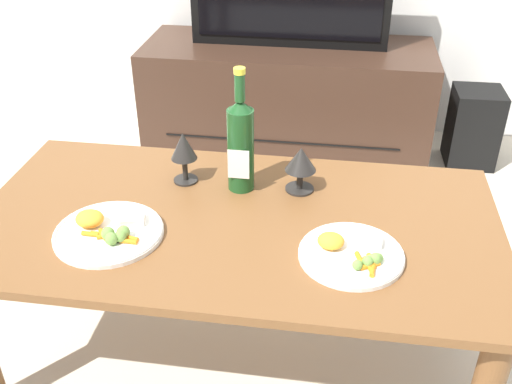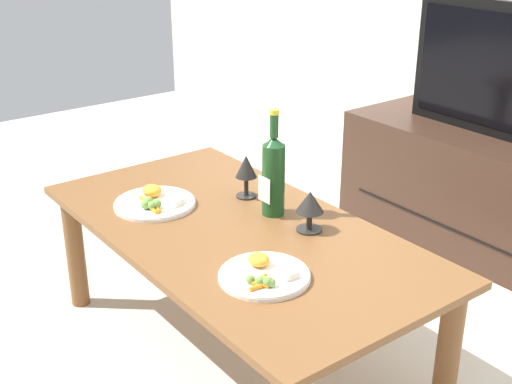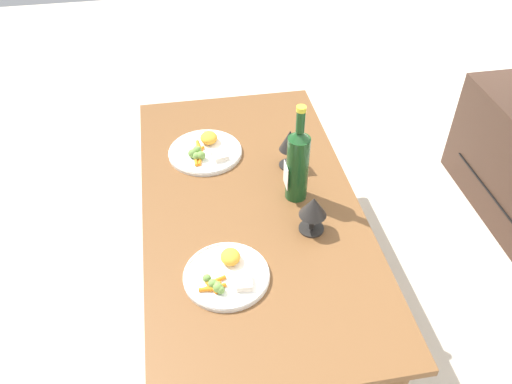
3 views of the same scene
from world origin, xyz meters
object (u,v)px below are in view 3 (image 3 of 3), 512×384
(dining_table, at_px, (251,219))
(goblet_left, at_px, (290,142))
(wine_bottle, at_px, (298,163))
(dinner_plate_right, at_px, (227,275))
(goblet_right, at_px, (313,209))
(dinner_plate_left, at_px, (205,151))

(dining_table, xyz_separation_m, goblet_left, (-0.18, 0.17, 0.18))
(goblet_left, bearing_deg, wine_bottle, -4.29)
(dinner_plate_right, bearing_deg, goblet_right, 117.01)
(dining_table, height_order, dinner_plate_left, dinner_plate_left)
(dining_table, relative_size, dinner_plate_right, 5.45)
(dining_table, height_order, dinner_plate_right, dinner_plate_right)
(dinner_plate_right, bearing_deg, dinner_plate_left, 179.95)
(wine_bottle, distance_m, dinner_plate_right, 0.45)
(wine_bottle, bearing_deg, dinner_plate_right, -41.67)
(dining_table, xyz_separation_m, wine_bottle, (-0.01, 0.16, 0.22))
(wine_bottle, relative_size, goblet_left, 2.31)
(wine_bottle, bearing_deg, goblet_right, 4.29)
(dining_table, xyz_separation_m, dinner_plate_right, (0.31, -0.12, 0.09))
(goblet_right, bearing_deg, goblet_left, 180.00)
(dining_table, distance_m, dinner_plate_left, 0.34)
(dining_table, relative_size, goblet_left, 8.97)
(goblet_left, xyz_separation_m, goblet_right, (0.33, 0.00, -0.02))
(wine_bottle, xyz_separation_m, goblet_left, (-0.17, 0.01, -0.04))
(goblet_right, xyz_separation_m, dinner_plate_left, (-0.46, -0.30, -0.08))
(dinner_plate_left, bearing_deg, dining_table, 21.79)
(goblet_right, bearing_deg, dinner_plate_right, -62.99)
(dining_table, bearing_deg, dinner_plate_right, -21.94)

